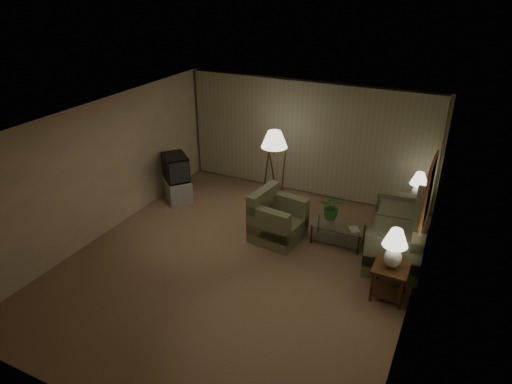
# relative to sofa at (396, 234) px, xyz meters

# --- Properties ---
(ground) EXTENTS (7.00, 7.00, 0.00)m
(ground) POSITION_rel_sofa_xyz_m (-2.50, -1.58, -0.43)
(ground) COLOR #936A51
(ground) RESTS_ON ground
(room_shell) EXTENTS (6.04, 7.02, 2.72)m
(room_shell) POSITION_rel_sofa_xyz_m (-2.48, -0.07, 1.32)
(room_shell) COLOR beige
(room_shell) RESTS_ON ground
(sofa) EXTENTS (2.10, 1.32, 0.85)m
(sofa) POSITION_rel_sofa_xyz_m (0.00, 0.00, 0.00)
(sofa) COLOR #797D58
(sofa) RESTS_ON ground
(armchair) EXTENTS (1.16, 1.12, 0.80)m
(armchair) POSITION_rel_sofa_xyz_m (-2.21, -0.45, -0.03)
(armchair) COLOR #797D58
(armchair) RESTS_ON ground
(side_table_near) EXTENTS (0.56, 0.56, 0.60)m
(side_table_near) POSITION_rel_sofa_xyz_m (0.15, -1.35, -0.01)
(side_table_near) COLOR #33190D
(side_table_near) RESTS_ON ground
(side_table_far) EXTENTS (0.45, 0.38, 0.60)m
(side_table_far) POSITION_rel_sofa_xyz_m (0.15, 1.25, -0.03)
(side_table_far) COLOR #33190D
(side_table_far) RESTS_ON ground
(table_lamp_near) EXTENTS (0.40, 0.40, 0.69)m
(table_lamp_near) POSITION_rel_sofa_xyz_m (0.15, -1.35, 0.58)
(table_lamp_near) COLOR silver
(table_lamp_near) RESTS_ON side_table_near
(table_lamp_far) EXTENTS (0.36, 0.36, 0.62)m
(table_lamp_far) POSITION_rel_sofa_xyz_m (0.15, 1.25, 0.54)
(table_lamp_far) COLOR silver
(table_lamp_far) RESTS_ON side_table_far
(coffee_table) EXTENTS (1.07, 0.59, 0.41)m
(coffee_table) POSITION_rel_sofa_xyz_m (-1.08, -0.10, -0.15)
(coffee_table) COLOR silver
(coffee_table) RESTS_ON ground
(tv_cabinet) EXTENTS (1.34, 1.34, 0.50)m
(tv_cabinet) POSITION_rel_sofa_xyz_m (-5.05, 0.16, -0.18)
(tv_cabinet) COLOR #98979A
(tv_cabinet) RESTS_ON ground
(crt_tv) EXTENTS (1.18, 1.18, 0.59)m
(crt_tv) POSITION_rel_sofa_xyz_m (-5.05, 0.16, 0.37)
(crt_tv) COLOR black
(crt_tv) RESTS_ON tv_cabinet
(floor_lamp) EXTENTS (0.58, 0.58, 1.77)m
(floor_lamp) POSITION_rel_sofa_xyz_m (-2.88, 0.85, 0.50)
(floor_lamp) COLOR #33190D
(floor_lamp) RESTS_ON ground
(ottoman) EXTENTS (0.65, 0.65, 0.36)m
(ottoman) POSITION_rel_sofa_xyz_m (-2.75, 0.26, -0.24)
(ottoman) COLOR #AB6939
(ottoman) RESTS_ON ground
(vase) EXTENTS (0.16, 0.16, 0.14)m
(vase) POSITION_rel_sofa_xyz_m (-1.23, -0.10, 0.06)
(vase) COLOR white
(vase) RESTS_ON coffee_table
(flowers) EXTENTS (0.52, 0.47, 0.52)m
(flowers) POSITION_rel_sofa_xyz_m (-1.23, -0.10, 0.38)
(flowers) COLOR #397D37
(flowers) RESTS_ON vase
(book) EXTENTS (0.27, 0.29, 0.02)m
(book) POSITION_rel_sofa_xyz_m (-0.83, -0.20, -0.00)
(book) COLOR olive
(book) RESTS_ON coffee_table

